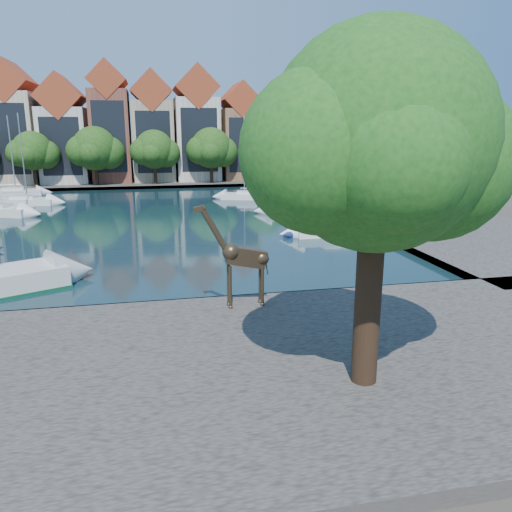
{
  "coord_description": "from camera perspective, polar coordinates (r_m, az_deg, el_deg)",
  "views": [
    {
      "loc": [
        1.25,
        -22.24,
        8.2
      ],
      "look_at": [
        5.92,
        -0.12,
        2.39
      ],
      "focal_mm": 35.0,
      "sensor_mm": 36.0,
      "label": 1
    }
  ],
  "objects": [
    {
      "name": "right_quay",
      "position": [
        52.59,
        15.16,
        5.22
      ],
      "size": [
        14.0,
        52.0,
        0.5
      ],
      "primitive_type": "cube",
      "color": "#534E48",
      "rests_on": "ground"
    },
    {
      "name": "townhouse_east_mid",
      "position": [
        78.56,
        -6.83,
        14.25
      ],
      "size": [
        6.43,
        9.18,
        16.65
      ],
      "color": "beige",
      "rests_on": "far_quay"
    },
    {
      "name": "townhouse_east_end",
      "position": [
        79.44,
        -2.0,
        13.62
      ],
      "size": [
        5.44,
        9.18,
        14.43
      ],
      "color": "brown",
      "rests_on": "far_quay"
    },
    {
      "name": "sailboat_left_e",
      "position": [
        68.53,
        -25.74,
        6.69
      ],
      "size": [
        6.01,
        2.84,
        9.6
      ],
      "color": "silver",
      "rests_on": "water_basin"
    },
    {
      "name": "water_basin",
      "position": [
        46.97,
        -13.29,
        4.02
      ],
      "size": [
        38.0,
        50.0,
        0.08
      ],
      "primitive_type": "cube",
      "color": "black",
      "rests_on": "ground"
    },
    {
      "name": "ground",
      "position": [
        23.74,
        -14.26,
        -6.26
      ],
      "size": [
        160.0,
        160.0,
        0.0
      ],
      "primitive_type": "plane",
      "color": "#38332B",
      "rests_on": "ground"
    },
    {
      "name": "plane_tree",
      "position": [
        14.7,
        14.08,
        11.93
      ],
      "size": [
        8.32,
        6.4,
        10.62
      ],
      "color": "#332114",
      "rests_on": "near_quay"
    },
    {
      "name": "sailboat_left_d",
      "position": [
        60.17,
        -24.67,
        5.87
      ],
      "size": [
        6.08,
        3.15,
        9.68
      ],
      "color": "silver",
      "rests_on": "water_basin"
    },
    {
      "name": "far_tree_east",
      "position": [
        73.33,
        -5.08,
        12.04
      ],
      "size": [
        7.54,
        5.8,
        7.84
      ],
      "color": "#332114",
      "rests_on": "far_quay"
    },
    {
      "name": "far_tree_mid_east",
      "position": [
        72.8,
        -11.48,
        11.72
      ],
      "size": [
        7.02,
        5.4,
        7.52
      ],
      "color": "#332114",
      "rests_on": "far_quay"
    },
    {
      "name": "far_tree_far_east",
      "position": [
        74.73,
        1.15,
        12.02
      ],
      "size": [
        6.76,
        5.2,
        7.36
      ],
      "color": "#332114",
      "rests_on": "far_quay"
    },
    {
      "name": "giraffe_statue",
      "position": [
        21.75,
        -1.76,
        -0.1
      ],
      "size": [
        3.21,
        0.6,
        4.59
      ],
      "color": "#3B2D1D",
      "rests_on": "near_quay"
    },
    {
      "name": "townhouse_center",
      "position": [
        78.4,
        -16.25,
        13.98
      ],
      "size": [
        5.44,
        9.18,
        16.93
      ],
      "color": "brown",
      "rests_on": "far_quay"
    },
    {
      "name": "sailboat_left_c",
      "position": [
        53.7,
        -27.23,
        4.83
      ],
      "size": [
        6.45,
        4.46,
        12.85
      ],
      "color": "silver",
      "rests_on": "water_basin"
    },
    {
      "name": "far_tree_west",
      "position": [
        74.36,
        -24.11,
        10.78
      ],
      "size": [
        6.76,
        5.2,
        7.36
      ],
      "color": "#332114",
      "rests_on": "far_quay"
    },
    {
      "name": "far_quay",
      "position": [
        78.65,
        -12.9,
        8.26
      ],
      "size": [
        60.0,
        16.0,
        0.5
      ],
      "primitive_type": "cube",
      "color": "#534E48",
      "rests_on": "ground"
    },
    {
      "name": "townhouse_west_mid",
      "position": [
        80.33,
        -25.76,
        13.06
      ],
      "size": [
        5.94,
        9.18,
        16.79
      ],
      "color": "beige",
      "rests_on": "far_quay"
    },
    {
      "name": "sailboat_right_b",
      "position": [
        39.81,
        8.5,
        3.22
      ],
      "size": [
        5.99,
        2.88,
        10.1
      ],
      "color": "navy",
      "rests_on": "water_basin"
    },
    {
      "name": "sailboat_right_a",
      "position": [
        39.39,
        8.77,
        3.11
      ],
      "size": [
        6.0,
        2.21,
        9.01
      ],
      "color": "white",
      "rests_on": "water_basin"
    },
    {
      "name": "far_tree_mid_west",
      "position": [
        73.14,
        -17.87,
        11.46
      ],
      "size": [
        7.8,
        6.0,
        8.0
      ],
      "color": "#332114",
      "rests_on": "far_quay"
    },
    {
      "name": "townhouse_west_inner",
      "position": [
        79.11,
        -21.01,
        12.87
      ],
      "size": [
        6.43,
        9.18,
        15.15
      ],
      "color": "beige",
      "rests_on": "far_quay"
    },
    {
      "name": "townhouse_east_inner",
      "position": [
        78.23,
        -11.71,
        13.78
      ],
      "size": [
        5.94,
        9.18,
        15.79
      ],
      "color": "tan",
      "rests_on": "far_quay"
    },
    {
      "name": "sailboat_right_c",
      "position": [
        49.65,
        4.33,
        5.54
      ],
      "size": [
        5.73,
        2.34,
        8.48
      ],
      "color": "silver",
      "rests_on": "water_basin"
    },
    {
      "name": "near_quay",
      "position": [
        17.24,
        -15.12,
        -13.6
      ],
      "size": [
        50.0,
        14.0,
        0.5
      ],
      "primitive_type": "cube",
      "color": "#534E48",
      "rests_on": "ground"
    },
    {
      "name": "sailboat_right_d",
      "position": [
        58.98,
        -1.32,
        7.03
      ],
      "size": [
        5.73,
        3.5,
        9.56
      ],
      "color": "silver",
      "rests_on": "water_basin"
    }
  ]
}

